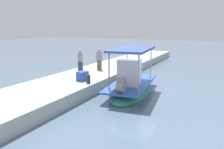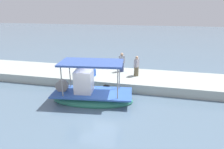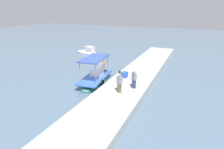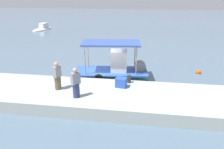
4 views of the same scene
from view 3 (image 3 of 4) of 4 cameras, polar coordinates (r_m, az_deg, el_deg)
ground_plane at (r=19.42m, az=-5.77°, el=-2.97°), size 120.00×120.00×0.00m
dock_quay at (r=17.85m, az=4.59°, el=-3.80°), size 36.00×3.91×0.70m
main_fishing_boat at (r=19.71m, az=-4.97°, el=-1.06°), size 5.55×2.71×3.05m
fisherman_near_bollard at (r=16.62m, az=6.63°, el=-1.64°), size 0.51×0.52×1.63m
fisherman_by_crate at (r=15.71m, az=2.24°, el=-2.81°), size 0.46×0.52×1.62m
mooring_bollard at (r=19.84m, az=2.32°, el=0.51°), size 0.24×0.24×0.48m
cargo_crate at (r=19.23m, az=3.79°, el=-0.04°), size 0.68×0.58×0.55m
marker_buoy at (r=26.16m, az=-2.41°, el=3.26°), size 0.41×0.41×0.41m
moored_boat_mid at (r=32.62m, az=-7.12°, el=6.67°), size 2.82×5.06×1.49m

